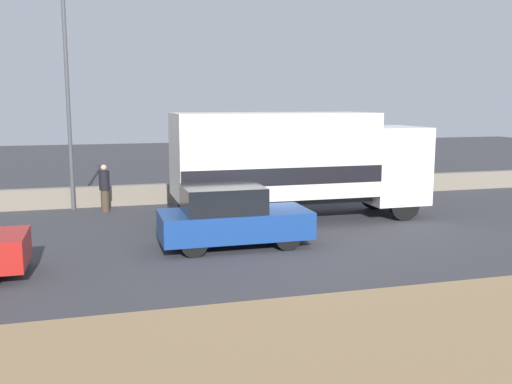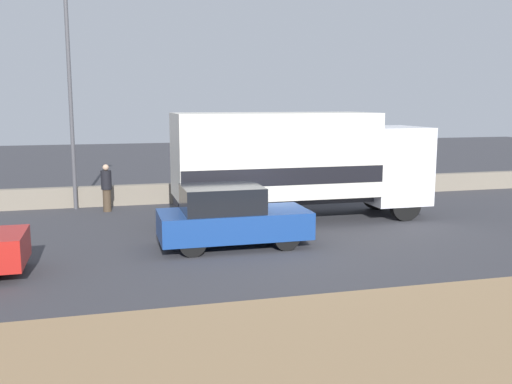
# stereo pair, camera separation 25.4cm
# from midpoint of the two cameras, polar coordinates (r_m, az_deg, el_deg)

# --- Properties ---
(ground_plane) EXTENTS (80.00, 80.00, 0.00)m
(ground_plane) POSITION_cam_midpoint_polar(r_m,az_deg,el_deg) (15.53, -1.92, -5.47)
(ground_plane) COLOR #38383D
(dirt_shoulder_foreground) EXTENTS (60.00, 4.20, 0.04)m
(dirt_shoulder_foreground) POSITION_cam_midpoint_polar(r_m,az_deg,el_deg) (9.76, 7.28, -14.38)
(dirt_shoulder_foreground) COLOR #937551
(dirt_shoulder_foreground) RESTS_ON ground_plane
(stone_wall_backdrop) EXTENTS (60.00, 0.35, 0.76)m
(stone_wall_backdrop) POSITION_cam_midpoint_polar(r_m,az_deg,el_deg) (22.42, -6.33, -0.03)
(stone_wall_backdrop) COLOR gray
(stone_wall_backdrop) RESTS_ON ground_plane
(street_lamp) EXTENTS (0.56, 0.28, 7.98)m
(street_lamp) POSITION_cam_midpoint_polar(r_m,az_deg,el_deg) (21.52, -18.70, 10.34)
(street_lamp) COLOR #4C4C51
(street_lamp) RESTS_ON ground_plane
(box_truck) EXTENTS (8.39, 2.59, 3.53)m
(box_truck) POSITION_cam_midpoint_polar(r_m,az_deg,el_deg) (18.75, 3.61, 3.11)
(box_truck) COLOR silver
(box_truck) RESTS_ON ground_plane
(car_hatchback) EXTENTS (4.02, 1.80, 1.67)m
(car_hatchback) POSITION_cam_midpoint_polar(r_m,az_deg,el_deg) (15.36, -2.96, -2.52)
(car_hatchback) COLOR navy
(car_hatchback) RESTS_ON ground_plane
(pedestrian) EXTENTS (0.37, 0.37, 1.69)m
(pedestrian) POSITION_cam_midpoint_polar(r_m,az_deg,el_deg) (20.90, -15.25, 0.44)
(pedestrian) COLOR #473828
(pedestrian) RESTS_ON ground_plane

